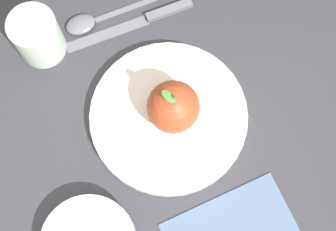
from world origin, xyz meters
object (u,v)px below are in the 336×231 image
dinner_plate (168,117)px  cup (37,35)px  knife (142,21)px  apple (173,107)px  spoon (93,20)px

dinner_plate → cup: size_ratio=2.87×
knife → cup: bearing=16.4°
dinner_plate → apple: bearing=-165.5°
apple → spoon: apple is taller
dinner_plate → spoon: size_ratio=1.36×
dinner_plate → spoon: (0.12, -0.16, -0.01)m
cup → knife: bearing=-163.6°
apple → knife: apple is taller
dinner_plate → knife: size_ratio=1.15×
spoon → cup: bearing=30.9°
apple → cup: bearing=-29.3°
knife → spoon: size_ratio=1.19×
dinner_plate → apple: size_ratio=2.60×
cup → knife: cup is taller
dinner_plate → knife: bearing=-75.2°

